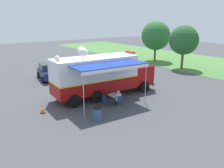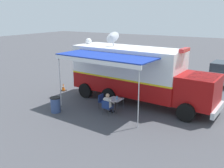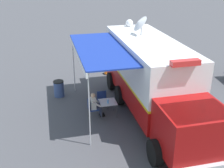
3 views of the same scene
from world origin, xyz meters
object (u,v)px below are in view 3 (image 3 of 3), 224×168
at_px(seated_responder, 95,104).
at_px(folding_chair_beside_table, 102,98).
at_px(folding_table, 108,103).
at_px(traffic_cone, 106,70).
at_px(command_truck, 152,76).
at_px(water_bottle, 108,101).
at_px(trash_bin, 59,89).
at_px(folding_chair_at_table, 91,107).

bearing_deg(seated_responder, folding_chair_beside_table, -125.78).
bearing_deg(folding_table, traffic_cone, -105.24).
bearing_deg(folding_chair_beside_table, command_truck, 149.83).
bearing_deg(water_bottle, trash_bin, -57.01).
xyz_separation_m(folding_chair_beside_table, trash_bin, (1.93, -2.01, -0.06)).
bearing_deg(folding_chair_at_table, command_truck, 170.83).
distance_m(command_truck, folding_chair_beside_table, 2.83).
bearing_deg(folding_table, seated_responder, -6.53).
bearing_deg(seated_responder, water_bottle, 159.33).
relative_size(folding_chair_beside_table, seated_responder, 0.70).
relative_size(folding_chair_beside_table, traffic_cone, 1.50).
distance_m(water_bottle, folding_chair_beside_table, 1.05).
bearing_deg(folding_table, trash_bin, -55.23).
distance_m(folding_chair_at_table, seated_responder, 0.23).
bearing_deg(folding_table, folding_chair_at_table, -5.89).
xyz_separation_m(water_bottle, folding_chair_at_table, (0.77, -0.23, -0.32)).
height_order(command_truck, water_bottle, command_truck).
distance_m(seated_responder, trash_bin, 3.11).
bearing_deg(command_truck, traffic_cone, -83.86).
bearing_deg(seated_responder, command_truck, 170.46).
bearing_deg(folding_table, water_bottle, 77.74).
xyz_separation_m(command_truck, seated_responder, (2.68, -0.45, -1.29)).
height_order(water_bottle, folding_chair_beside_table, water_bottle).
bearing_deg(traffic_cone, folding_table, 74.76).
bearing_deg(command_truck, folding_chair_at_table, -9.17).
bearing_deg(folding_chair_beside_table, trash_bin, -46.07).
distance_m(command_truck, water_bottle, 2.38).
xyz_separation_m(seated_responder, trash_bin, (1.37, -2.79, -0.20)).
height_order(command_truck, folding_table, command_truck).
xyz_separation_m(folding_chair_at_table, folding_chair_beside_table, (-0.75, -0.77, 0.00)).
relative_size(folding_table, traffic_cone, 1.47).
bearing_deg(water_bottle, folding_table, -102.26).
distance_m(command_truck, folding_chair_at_table, 3.24).
bearing_deg(folding_chair_beside_table, traffic_cone, -108.53).
relative_size(folding_chair_at_table, seated_responder, 0.70).
distance_m(folding_table, folding_chair_beside_table, 0.87).
distance_m(command_truck, seated_responder, 3.01).
bearing_deg(water_bottle, folding_chair_beside_table, -89.03).
xyz_separation_m(water_bottle, traffic_cone, (-1.48, -5.48, -0.55)).
bearing_deg(trash_bin, water_bottle, 122.99).
relative_size(folding_table, trash_bin, 0.94).
height_order(folding_table, trash_bin, trash_bin).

